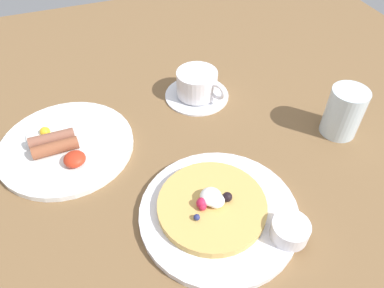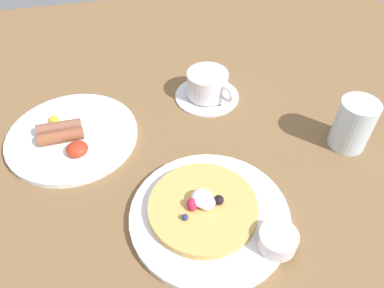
% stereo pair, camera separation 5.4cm
% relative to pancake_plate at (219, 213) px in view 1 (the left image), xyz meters
% --- Properties ---
extents(ground_plane, '(1.55, 1.47, 0.03)m').
position_rel_pancake_plate_xyz_m(ground_plane, '(-0.03, 0.13, -0.02)').
color(ground_plane, brown).
extents(pancake_plate, '(0.26, 0.26, 0.01)m').
position_rel_pancake_plate_xyz_m(pancake_plate, '(0.00, 0.00, 0.00)').
color(pancake_plate, white).
rests_on(pancake_plate, ground_plane).
extents(pancake_with_berries, '(0.18, 0.18, 0.04)m').
position_rel_pancake_plate_xyz_m(pancake_with_berries, '(-0.01, 0.01, 0.02)').
color(pancake_with_berries, tan).
rests_on(pancake_with_berries, pancake_plate).
extents(syrup_ramekin, '(0.06, 0.06, 0.03)m').
position_rel_pancake_plate_xyz_m(syrup_ramekin, '(0.08, -0.08, 0.02)').
color(syrup_ramekin, white).
rests_on(syrup_ramekin, pancake_plate).
extents(breakfast_plate, '(0.25, 0.25, 0.01)m').
position_rel_pancake_plate_xyz_m(breakfast_plate, '(-0.21, 0.24, -0.00)').
color(breakfast_plate, white).
rests_on(breakfast_plate, ground_plane).
extents(fried_breakfast, '(0.10, 0.15, 0.03)m').
position_rel_pancake_plate_xyz_m(fried_breakfast, '(-0.23, 0.24, 0.02)').
color(fried_breakfast, brown).
rests_on(fried_breakfast, breakfast_plate).
extents(coffee_saucer, '(0.14, 0.14, 0.01)m').
position_rel_pancake_plate_xyz_m(coffee_saucer, '(0.08, 0.31, -0.00)').
color(coffee_saucer, white).
rests_on(coffee_saucer, ground_plane).
extents(coffee_cup, '(0.09, 0.11, 0.05)m').
position_rel_pancake_plate_xyz_m(coffee_cup, '(0.08, 0.31, 0.03)').
color(coffee_cup, white).
rests_on(coffee_cup, coffee_saucer).
extents(water_glass, '(0.07, 0.07, 0.10)m').
position_rel_pancake_plate_xyz_m(water_glass, '(0.30, 0.10, 0.04)').
color(water_glass, silver).
rests_on(water_glass, ground_plane).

